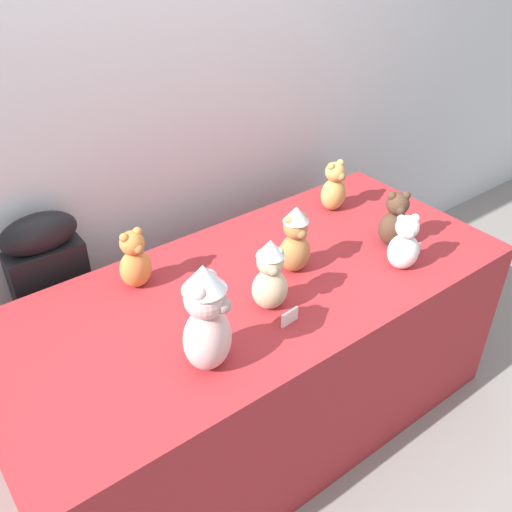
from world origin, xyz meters
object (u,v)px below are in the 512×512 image
object	(u,v)px
instrument_case	(60,317)
teddy_bear_cocoa	(395,221)
teddy_bear_caramel	(295,240)
teddy_bear_honey	(334,187)
teddy_bear_blush	(207,319)
teddy_bear_ginger	(135,261)
teddy_bear_snow	(404,244)
display_table	(256,357)
teddy_bear_sand	(270,276)

from	to	relation	value
instrument_case	teddy_bear_cocoa	world-z (taller)	teddy_bear_cocoa
teddy_bear_cocoa	teddy_bear_caramel	size ratio (longest dim) A/B	0.88
teddy_bear_honey	teddy_bear_blush	xyz separation A→B (m)	(-0.93, -0.46, 0.07)
teddy_bear_ginger	teddy_bear_honey	size ratio (longest dim) A/B	1.00
teddy_bear_cocoa	teddy_bear_blush	bearing A→B (deg)	-142.15
instrument_case	teddy_bear_blush	bearing A→B (deg)	-74.11
teddy_bear_honey	teddy_bear_snow	bearing A→B (deg)	-102.56
teddy_bear_caramel	teddy_bear_blush	distance (m)	0.55
display_table	teddy_bear_snow	size ratio (longest dim) A/B	8.53
teddy_bear_caramel	teddy_bear_blush	bearing A→B (deg)	-151.02
display_table	instrument_case	bearing A→B (deg)	135.01
instrument_case	teddy_bear_ginger	world-z (taller)	teddy_bear_ginger
teddy_bear_caramel	teddy_bear_cocoa	bearing A→B (deg)	-7.43
instrument_case	teddy_bear_sand	bearing A→B (deg)	-52.04
teddy_bear_sand	teddy_bear_snow	distance (m)	0.54
instrument_case	teddy_bear_ginger	size ratio (longest dim) A/B	4.18
display_table	teddy_bear_cocoa	distance (m)	0.75
display_table	instrument_case	xyz separation A→B (m)	(-0.55, 0.55, 0.11)
teddy_bear_ginger	teddy_bear_caramel	distance (m)	0.56
teddy_bear_sand	teddy_bear_snow	size ratio (longest dim) A/B	1.19
teddy_bear_snow	teddy_bear_cocoa	xyz separation A→B (m)	(0.09, 0.13, 0.00)
teddy_bear_sand	teddy_bear_ginger	xyz separation A→B (m)	(-0.30, 0.37, -0.02)
teddy_bear_ginger	teddy_bear_blush	world-z (taller)	teddy_bear_blush
teddy_bear_honey	teddy_bear_cocoa	bearing A→B (deg)	-91.98
instrument_case	teddy_bear_cocoa	bearing A→B (deg)	-29.61
teddy_bear_blush	display_table	bearing A→B (deg)	-0.78
teddy_bear_honey	teddy_bear_blush	distance (m)	1.04
teddy_bear_cocoa	teddy_bear_blush	world-z (taller)	teddy_bear_blush
display_table	teddy_bear_blush	xyz separation A→B (m)	(-0.34, -0.23, 0.54)
teddy_bear_snow	teddy_bear_cocoa	bearing A→B (deg)	87.96
display_table	teddy_bear_honey	distance (m)	0.78
instrument_case	teddy_bear_sand	xyz separation A→B (m)	(0.51, -0.68, 0.38)
teddy_bear_honey	teddy_bear_blush	world-z (taller)	teddy_bear_blush
teddy_bear_snow	teddy_bear_cocoa	size ratio (longest dim) A/B	0.96
teddy_bear_blush	instrument_case	bearing A→B (deg)	70.83
teddy_bear_sand	teddy_bear_cocoa	world-z (taller)	teddy_bear_sand
teddy_bear_snow	teddy_bear_cocoa	world-z (taller)	teddy_bear_cocoa
teddy_bear_ginger	teddy_bear_blush	size ratio (longest dim) A/B	0.63
teddy_bear_ginger	teddy_bear_sand	bearing A→B (deg)	-60.68
teddy_bear_ginger	display_table	bearing A→B (deg)	-45.32
teddy_bear_sand	teddy_bear_ginger	world-z (taller)	teddy_bear_sand
instrument_case	teddy_bear_cocoa	size ratio (longest dim) A/B	4.08
teddy_bear_honey	teddy_bear_cocoa	distance (m)	0.35
teddy_bear_sand	teddy_bear_blush	distance (m)	0.32
teddy_bear_honey	teddy_bear_cocoa	size ratio (longest dim) A/B	0.97
teddy_bear_snow	teddy_bear_honey	size ratio (longest dim) A/B	0.99
display_table	teddy_bear_caramel	xyz separation A→B (m)	(0.16, -0.01, 0.49)
display_table	teddy_bear_sand	xyz separation A→B (m)	(-0.04, -0.13, 0.49)
teddy_bear_snow	teddy_bear_caramel	size ratio (longest dim) A/B	0.84
instrument_case	teddy_bear_caramel	world-z (taller)	teddy_bear_caramel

